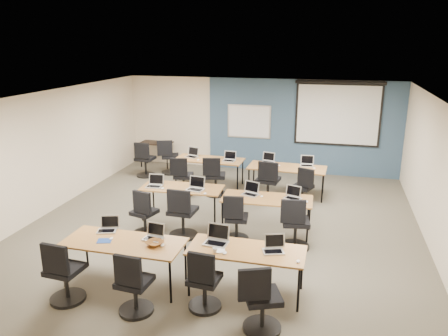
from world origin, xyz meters
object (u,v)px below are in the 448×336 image
(task_chair_1, at_px, (134,288))
(laptop_7, at_px, (293,195))
(training_table_mid_right, at_px, (267,200))
(task_chair_2, at_px, (204,285))
(laptop_5, at_px, (196,186))
(task_chair_11, at_px, (303,190))
(task_chair_0, at_px, (64,277))
(laptop_6, at_px, (251,191))
(task_chair_6, at_px, (236,222))
(task_chair_9, at_px, (215,180))
(utility_table, at_px, (156,145))
(laptop_11, at_px, (307,163))
(task_chair_5, at_px, (182,217))
(projector_screen, at_px, (338,110))
(task_chair_8, at_px, (182,179))
(laptop_1, at_px, (154,235))
(task_chair_7, at_px, (295,228))
(training_table_back_left, at_px, (209,161))
(spare_chair_a, at_px, (169,160))
(laptop_8, at_px, (192,155))
(task_chair_3, at_px, (260,304))
(task_chair_4, at_px, (144,217))
(laptop_10, at_px, (268,160))
(training_table_mid_left, at_px, (182,189))
(laptop_0, at_px, (108,227))
(spare_chair_b, at_px, (145,162))
(task_chair_10, at_px, (268,185))
(laptop_4, at_px, (155,184))
(laptop_9, at_px, (229,158))
(training_table_front_right, at_px, (246,252))
(whiteboard, at_px, (249,122))
(training_table_front_left, at_px, (124,244))
(laptop_2, at_px, (217,239))

(task_chair_1, xyz_separation_m, laptop_7, (1.88, 3.32, 0.39))
(training_table_mid_right, height_order, task_chair_2, task_chair_2)
(laptop_5, height_order, task_chair_11, laptop_5)
(task_chair_0, height_order, laptop_6, task_chair_0)
(task_chair_6, xyz_separation_m, task_chair_9, (-1.08, 2.37, 0.02))
(training_table_mid_right, xyz_separation_m, utility_table, (-4.03, 3.94, -0.02))
(laptop_11, bearing_deg, task_chair_5, -129.06)
(projector_screen, xyz_separation_m, task_chair_8, (-3.65, -2.63, -1.48))
(laptop_1, bearing_deg, task_chair_7, 44.28)
(training_table_back_left, height_order, spare_chair_a, spare_chair_a)
(laptop_8, distance_m, spare_chair_a, 1.17)
(task_chair_3, height_order, laptop_7, task_chair_3)
(task_chair_7, distance_m, task_chair_9, 3.29)
(training_table_back_left, xyz_separation_m, task_chair_5, (0.38, -3.22, -0.25))
(task_chair_1, distance_m, task_chair_9, 5.03)
(task_chair_4, bearing_deg, task_chair_0, -79.43)
(task_chair_8, xyz_separation_m, laptop_10, (2.00, 0.97, 0.38))
(task_chair_8, bearing_deg, laptop_11, 5.71)
(task_chair_5, height_order, task_chair_9, task_chair_5)
(training_table_mid_left, distance_m, laptop_0, 2.43)
(spare_chair_b, bearing_deg, laptop_6, -34.80)
(task_chair_5, bearing_deg, laptop_0, -114.06)
(training_table_mid_left, distance_m, laptop_8, 2.52)
(training_table_mid_left, xyz_separation_m, task_chair_10, (1.63, 1.44, -0.24))
(training_table_mid_left, relative_size, task_chair_1, 1.77)
(task_chair_2, bearing_deg, laptop_10, 93.95)
(laptop_7, distance_m, laptop_10, 2.67)
(laptop_1, distance_m, task_chair_7, 2.67)
(laptop_4, height_order, laptop_9, laptop_4)
(spare_chair_b, bearing_deg, task_chair_11, -12.83)
(laptop_7, bearing_deg, spare_chair_a, 159.79)
(laptop_1, height_order, task_chair_10, task_chair_10)
(task_chair_3, height_order, utility_table, task_chair_3)
(training_table_front_right, height_order, task_chair_0, task_chair_0)
(projector_screen, relative_size, laptop_1, 7.98)
(task_chair_0, relative_size, laptop_9, 3.18)
(laptop_0, xyz_separation_m, laptop_11, (2.91, 4.73, 0.00))
(whiteboard, xyz_separation_m, laptop_6, (0.88, -4.17, -0.66))
(task_chair_1, bearing_deg, laptop_4, 112.14)
(laptop_9, bearing_deg, laptop_11, 2.40)
(task_chair_7, relative_size, task_chair_11, 1.07)
(training_table_mid_right, bearing_deg, task_chair_9, 128.85)
(whiteboard, distance_m, task_chair_3, 7.71)
(task_chair_5, xyz_separation_m, task_chair_8, (-0.82, 2.33, -0.03))
(projector_screen, relative_size, task_chair_10, 2.28)
(task_chair_0, distance_m, laptop_5, 3.50)
(whiteboard, xyz_separation_m, task_chair_8, (-1.15, -2.65, -1.04))
(training_table_back_left, relative_size, laptop_1, 5.98)
(whiteboard, relative_size, laptop_11, 3.96)
(training_table_front_left, relative_size, laptop_2, 5.28)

